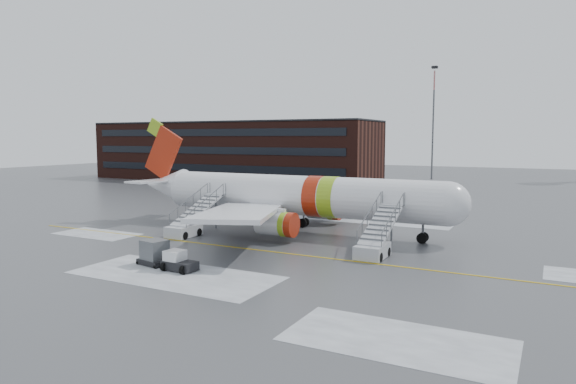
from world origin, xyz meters
The scene contains 8 objects.
ground centered at (0.00, 0.00, 0.00)m, with size 260.00×260.00×0.00m, color #494C4F.
airliner centered at (-6.88, 7.99, 3.42)m, with size 35.03×32.97×11.18m.
airstair_fwd centered at (3.99, 1.45, 1.06)m, with size 2.05×7.70×3.48m.
airstair_aft centered at (-13.89, 1.45, 1.06)m, with size 2.05×7.70×3.48m.
pushback_tug centered at (-6.57, -8.96, 0.60)m, with size 2.45×1.90×1.36m.
uld_container centered at (-9.07, -8.47, 0.84)m, with size 2.44×1.97×1.79m.
terminal_building centered at (-45.00, 54.98, 6.20)m, with size 62.00×16.11×12.30m.
light_mast_far_n centered at (-8.00, 78.00, 13.84)m, with size 1.20×1.20×24.25m.
Camera 1 is at (15.84, -35.78, 9.01)m, focal length 32.00 mm.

